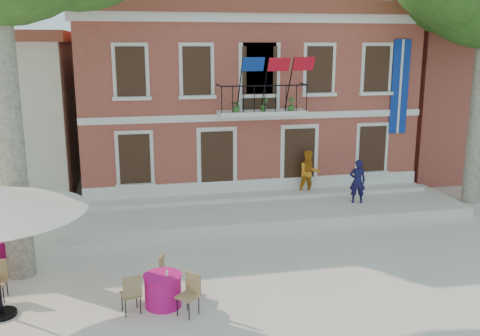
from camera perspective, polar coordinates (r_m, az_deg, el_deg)
name	(u,v)px	position (r m, az deg, el deg)	size (l,w,h in m)	color
ground	(240,269)	(14.72, -0.03, -10.67)	(90.00, 90.00, 0.00)	beige
main_building	(237,94)	(23.75, -0.29, 7.92)	(13.50, 9.59, 7.50)	#A2523A
neighbor_east	(465,99)	(29.56, 22.88, 6.83)	(9.40, 9.40, 6.40)	#A2523A
terrace	(269,210)	(19.12, 3.12, -4.52)	(14.00, 3.40, 0.30)	silver
pedestrian_navy	(357,181)	(19.73, 12.42, -1.38)	(0.58, 0.38, 1.60)	#131038
pedestrian_orange	(309,173)	(20.40, 7.37, -0.53)	(0.84, 0.65, 1.72)	orange
cafe_table_1	(163,289)	(12.76, -8.22, -12.63)	(1.79, 1.82, 0.95)	#D31383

